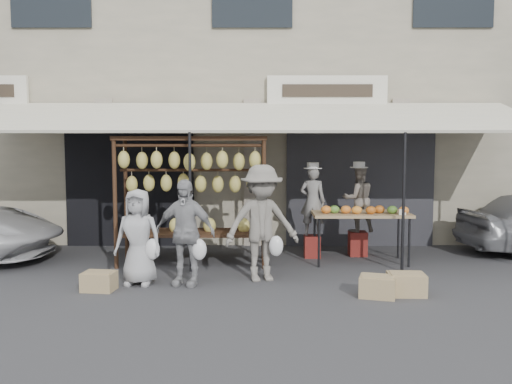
# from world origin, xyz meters

# --- Properties ---
(ground_plane) EXTENTS (90.00, 90.00, 0.00)m
(ground_plane) POSITION_xyz_m (0.00, 0.00, 0.00)
(ground_plane) COLOR #2D2D30
(shophouse) EXTENTS (24.00, 6.15, 7.30)m
(shophouse) POSITION_xyz_m (-0.00, 6.50, 3.65)
(shophouse) COLOR tan
(shophouse) RESTS_ON ground_plane
(awning) EXTENTS (10.00, 2.35, 2.92)m
(awning) POSITION_xyz_m (0.01, 2.28, 2.57)
(awning) COLOR beige
(awning) RESTS_ON ground_plane
(banana_rack) EXTENTS (2.60, 0.90, 2.24)m
(banana_rack) POSITION_xyz_m (-1.04, 1.70, 1.57)
(banana_rack) COLOR black
(banana_rack) RESTS_ON ground_plane
(produce_table) EXTENTS (1.70, 0.90, 1.04)m
(produce_table) POSITION_xyz_m (1.93, 1.78, 0.88)
(produce_table) COLOR #9E7C5B
(produce_table) RESTS_ON ground_plane
(vendor_left) EXTENTS (0.51, 0.38, 1.28)m
(vendor_left) POSITION_xyz_m (1.12, 2.28, 1.05)
(vendor_left) COLOR gray
(vendor_left) RESTS_ON stool_left
(vendor_right) EXTENTS (0.66, 0.55, 1.24)m
(vendor_right) POSITION_xyz_m (1.99, 2.45, 1.07)
(vendor_right) COLOR slate
(vendor_right) RESTS_ON stool_right
(customer_left) EXTENTS (0.77, 0.56, 1.45)m
(customer_left) POSITION_xyz_m (-1.69, 0.30, 0.72)
(customer_left) COLOR #A0A0A2
(customer_left) RESTS_ON ground_plane
(customer_mid) EXTENTS (1.00, 0.60, 1.60)m
(customer_mid) POSITION_xyz_m (-0.99, 0.27, 0.80)
(customer_mid) COLOR #99999B
(customer_mid) RESTS_ON ground_plane
(customer_right) EXTENTS (1.30, 0.96, 1.80)m
(customer_right) POSITION_xyz_m (0.17, 0.55, 0.90)
(customer_right) COLOR slate
(customer_right) RESTS_ON ground_plane
(stool_left) EXTENTS (0.37, 0.37, 0.41)m
(stool_left) POSITION_xyz_m (1.12, 2.28, 0.20)
(stool_left) COLOR maroon
(stool_left) RESTS_ON ground_plane
(stool_right) EXTENTS (0.35, 0.35, 0.46)m
(stool_right) POSITION_xyz_m (1.99, 2.45, 0.23)
(stool_right) COLOR maroon
(stool_right) RESTS_ON ground_plane
(crate_near_a) EXTENTS (0.57, 0.49, 0.29)m
(crate_near_a) POSITION_xyz_m (1.77, -0.39, 0.15)
(crate_near_a) COLOR tan
(crate_near_a) RESTS_ON ground_plane
(crate_near_b) EXTENTS (0.53, 0.41, 0.31)m
(crate_near_b) POSITION_xyz_m (2.19, -0.29, 0.15)
(crate_near_b) COLOR tan
(crate_near_b) RESTS_ON ground_plane
(crate_far) EXTENTS (0.49, 0.40, 0.27)m
(crate_far) POSITION_xyz_m (-2.19, -0.06, 0.14)
(crate_far) COLOR tan
(crate_far) RESTS_ON ground_plane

